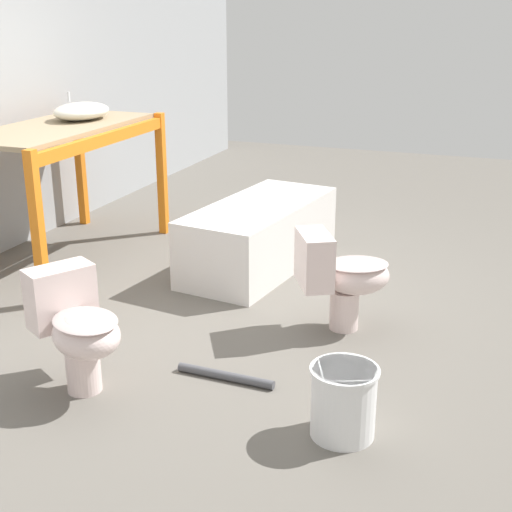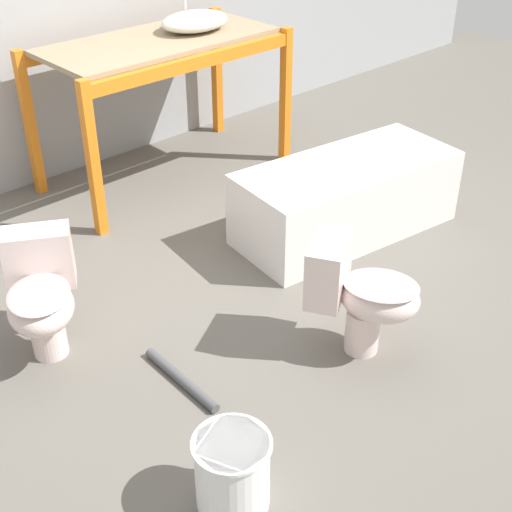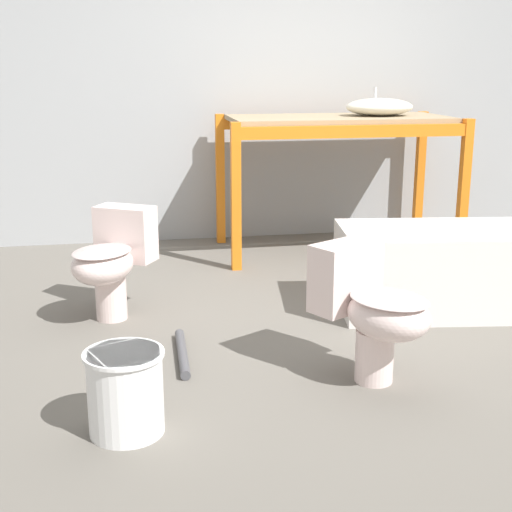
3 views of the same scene
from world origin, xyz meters
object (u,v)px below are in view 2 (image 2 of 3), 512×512
object	(u,v)px
toilet_far	(361,292)
bucket_white	(232,472)
sink_basin	(195,21)
bathtub_main	(347,193)
toilet_near	(41,294)

from	to	relation	value
toilet_far	bucket_white	bearing A→B (deg)	165.43
sink_basin	toilet_far	distance (m)	2.70
toilet_far	bucket_white	size ratio (longest dim) A/B	1.88
sink_basin	bathtub_main	size ratio (longest dim) A/B	0.34
sink_basin	bathtub_main	world-z (taller)	sink_basin
sink_basin	toilet_near	bearing A→B (deg)	-148.33
sink_basin	toilet_far	world-z (taller)	sink_basin
toilet_near	toilet_far	world-z (taller)	same
toilet_near	bucket_white	bearing A→B (deg)	-57.24
bathtub_main	toilet_near	world-z (taller)	toilet_near
sink_basin	toilet_near	size ratio (longest dim) A/B	0.80
toilet_near	toilet_far	size ratio (longest dim) A/B	1.00
toilet_far	bucket_white	xyz separation A→B (m)	(-1.17, -0.31, -0.19)
toilet_near	bucket_white	distance (m)	1.45
bathtub_main	sink_basin	bearing A→B (deg)	99.07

